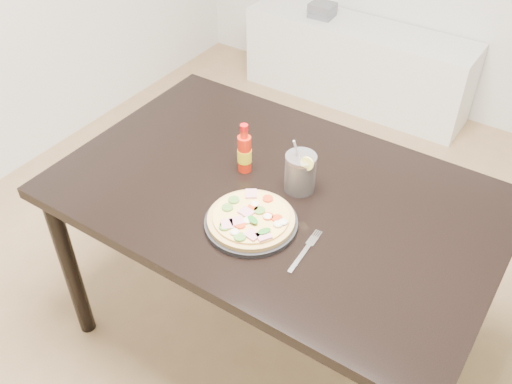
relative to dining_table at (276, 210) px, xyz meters
The scene contains 8 objects.
dining_table is the anchor object (origin of this frame).
plate 0.20m from the dining_table, 83.69° to the right, with size 0.28×0.28×0.02m, color black.
pizza 0.21m from the dining_table, 83.35° to the right, with size 0.26×0.26×0.03m.
hot_sauce_bottle 0.21m from the dining_table, 167.23° to the left, with size 0.06×0.06×0.18m.
cola_cup 0.16m from the dining_table, 43.49° to the left, with size 0.10×0.10×0.19m.
fork 0.29m from the dining_table, 40.52° to the right, with size 0.03×0.19×0.00m.
media_console 1.93m from the dining_table, 106.60° to the left, with size 1.40×0.34×0.50m, color white.
cd_stack 1.96m from the dining_table, 113.82° to the left, with size 0.14×0.12×0.08m.
Camera 1 is at (0.45, -0.92, 1.92)m, focal length 40.00 mm.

